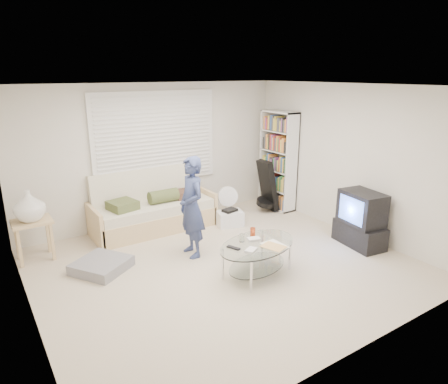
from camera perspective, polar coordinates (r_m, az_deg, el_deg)
ground at (r=5.83m, az=0.07°, el=-10.45°), size 5.00×5.00×0.00m
room_shell at (r=5.69m, az=-2.59°, el=6.24°), size 5.02×4.52×2.51m
window_blinds at (r=7.21m, az=-9.66°, el=7.62°), size 2.32×0.08×1.62m
futon_sofa at (r=7.11m, az=-10.11°, el=-2.60°), size 2.12×0.86×1.04m
grey_floor_pillow at (r=5.93m, az=-17.08°, el=-9.98°), size 0.91×0.91×0.15m
side_table at (r=6.35m, az=-26.01°, el=-2.15°), size 0.54×0.44×1.07m
bookshelf at (r=8.04m, az=7.72°, el=4.46°), size 0.31×0.82×1.95m
guitar_case at (r=7.88m, az=6.21°, el=0.37°), size 0.39×0.38×1.02m
floor_fan at (r=7.48m, az=0.35°, el=-1.13°), size 0.39×0.26×0.63m
storage_bin at (r=7.20m, az=0.83°, el=-3.74°), size 0.51×0.42×0.32m
tv_unit at (r=6.68m, az=18.94°, el=-3.76°), size 0.55×0.87×0.88m
coffee_table at (r=5.46m, az=4.75°, el=-8.25°), size 1.37×1.04×0.58m
standing_person at (r=5.89m, az=-4.64°, el=-2.18°), size 0.40×0.58×1.52m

